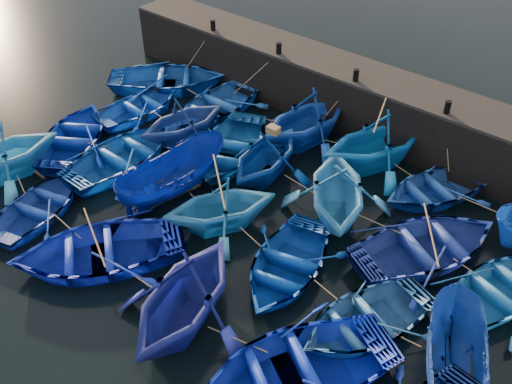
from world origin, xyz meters
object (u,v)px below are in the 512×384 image
Objects in this scene: boat_8 at (229,147)px; boat_13 at (75,136)px; boat_0 at (167,78)px; wooden_crate at (273,130)px.

boat_8 reaches higher than boat_13.
boat_0 is at bearing -116.85° from boat_13.
wooden_crate is at bearing 170.71° from boat_13.
boat_0 is 12.34× the size of wooden_crate.
boat_8 is 1.05× the size of boat_13.
boat_8 is (6.23, -2.44, -0.05)m from boat_0.
boat_0 reaches higher than boat_13.
boat_0 is 1.14× the size of boat_13.
boat_13 is 10.83× the size of wooden_crate.
wooden_crate reaches higher than boat_13.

